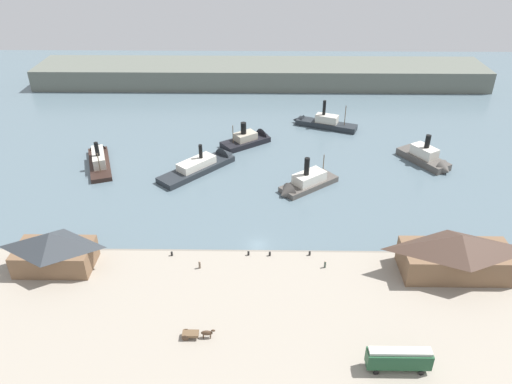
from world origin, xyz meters
The scene contains 20 objects.
ground_plane centered at (0.00, 0.00, 0.00)m, with size 320.00×320.00×0.00m, color slate.
quay_promenade centered at (0.00, -22.00, 0.60)m, with size 110.00×36.00×1.20m, color #9E9384.
seawall_edge centered at (0.00, -3.60, 0.50)m, with size 110.00×0.80×1.00m, color gray.
ferry_shed_customs_shed centered at (-40.51, -9.36, 5.37)m, with size 15.29×8.95×8.20m.
ferry_shed_west_terminal centered at (38.99, -10.09, 5.80)m, with size 21.54×9.56×9.06m.
street_tram centered at (22.34, -33.79, 3.70)m, with size 10.07×2.45×4.28m.
horse_cart centered at (-10.07, -27.75, 2.13)m, with size 5.66×1.59×1.87m.
pedestrian_by_tram centered at (13.62, -8.97, 1.94)m, with size 0.40×0.40×1.62m.
pedestrian_near_cart centered at (-11.61, -9.50, 2.00)m, with size 0.43×0.43×1.75m.
mooring_post_west centered at (10.86, -5.03, 1.65)m, with size 0.44×0.44×0.90m, color black.
mooring_post_east centered at (-1.91, -5.19, 1.65)m, with size 0.44×0.44×0.90m, color black.
mooring_post_center_west centered at (-17.89, -5.55, 1.65)m, with size 0.44×0.44×0.90m, color black.
mooring_post_center_east centered at (2.54, -5.30, 1.65)m, with size 0.44×0.44×0.90m, color black.
ferry_approaching_east centered at (-15.02, 35.76, 1.24)m, with size 21.72×22.90×9.66m.
ferry_near_quay centered at (-46.11, 38.82, 1.35)m, with size 12.14×22.50×10.00m.
ferry_departing_north centered at (47.92, 38.60, 1.74)m, with size 13.62×17.39×10.13m.
ferry_moored_west centered at (11.60, 24.25, 1.52)m, with size 17.29×15.29×10.58m.
ferry_outer_harbor centered at (-2.75, 52.34, 1.36)m, with size 16.63×14.36×9.37m.
ferry_approaching_west centered at (20.12, 65.41, 1.50)m, with size 21.70×12.16×10.30m.
far_headland centered at (0.00, 110.00, 4.00)m, with size 180.00×24.00×8.00m, color #60665B.
Camera 1 is at (0.78, -86.36, 65.08)m, focal length 34.44 mm.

